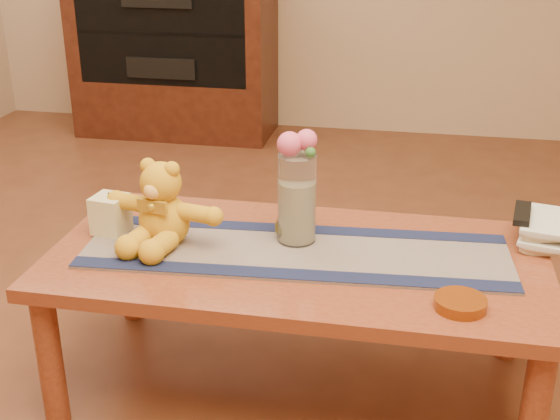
% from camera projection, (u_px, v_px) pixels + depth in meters
% --- Properties ---
extents(floor, '(5.50, 5.50, 0.00)m').
position_uv_depth(floor, '(296.00, 385.00, 2.24)').
color(floor, '#532817').
rests_on(floor, ground).
extents(coffee_table_top, '(1.40, 0.70, 0.04)m').
position_uv_depth(coffee_table_top, '(297.00, 260.00, 2.07)').
color(coffee_table_top, maroon).
rests_on(coffee_table_top, floor).
extents(table_leg_fl, '(0.07, 0.07, 0.41)m').
position_uv_depth(table_leg_fl, '(50.00, 359.00, 2.01)').
color(table_leg_fl, maroon).
rests_on(table_leg_fl, floor).
extents(table_leg_fr, '(0.07, 0.07, 0.41)m').
position_uv_depth(table_leg_fr, '(534.00, 418.00, 1.78)').
color(table_leg_fr, maroon).
rests_on(table_leg_fr, floor).
extents(table_leg_bl, '(0.07, 0.07, 0.41)m').
position_uv_depth(table_leg_bl, '(130.00, 264.00, 2.54)').
color(table_leg_bl, maroon).
rests_on(table_leg_bl, floor).
extents(table_leg_br, '(0.07, 0.07, 0.41)m').
position_uv_depth(table_leg_br, '(511.00, 300.00, 2.31)').
color(table_leg_br, maroon).
rests_on(table_leg_br, floor).
extents(persian_runner, '(1.22, 0.43, 0.01)m').
position_uv_depth(persian_runner, '(295.00, 252.00, 2.07)').
color(persian_runner, '#181E44').
rests_on(persian_runner, coffee_table_top).
extents(runner_border_near, '(1.20, 0.14, 0.00)m').
position_uv_depth(runner_border_near, '(290.00, 274.00, 1.93)').
color(runner_border_near, '#14193C').
rests_on(runner_border_near, persian_runner).
extents(runner_border_far, '(1.20, 0.14, 0.00)m').
position_uv_depth(runner_border_far, '(301.00, 229.00, 2.20)').
color(runner_border_far, '#14193C').
rests_on(runner_border_far, persian_runner).
extents(teddy_bear, '(0.40, 0.35, 0.23)m').
position_uv_depth(teddy_bear, '(163.00, 203.00, 2.08)').
color(teddy_bear, gold).
rests_on(teddy_bear, persian_runner).
extents(pillar_candle, '(0.11, 0.11, 0.11)m').
position_uv_depth(pillar_candle, '(110.00, 214.00, 2.16)').
color(pillar_candle, beige).
rests_on(pillar_candle, persian_runner).
extents(candle_wick, '(0.00, 0.00, 0.01)m').
position_uv_depth(candle_wick, '(108.00, 194.00, 2.14)').
color(candle_wick, black).
rests_on(candle_wick, pillar_candle).
extents(glass_vase, '(0.11, 0.11, 0.26)m').
position_uv_depth(glass_vase, '(297.00, 199.00, 2.08)').
color(glass_vase, silver).
rests_on(glass_vase, persian_runner).
extents(potpourri_fill, '(0.09, 0.09, 0.18)m').
position_uv_depth(potpourri_fill, '(297.00, 211.00, 2.09)').
color(potpourri_fill, beige).
rests_on(potpourri_fill, glass_vase).
extents(rose_left, '(0.07, 0.07, 0.07)m').
position_uv_depth(rose_left, '(290.00, 144.00, 2.01)').
color(rose_left, '#E14F7D').
rests_on(rose_left, glass_vase).
extents(rose_right, '(0.06, 0.06, 0.06)m').
position_uv_depth(rose_right, '(307.00, 140.00, 2.01)').
color(rose_right, '#E14F7D').
rests_on(rose_right, glass_vase).
extents(blue_flower_back, '(0.04, 0.04, 0.04)m').
position_uv_depth(blue_flower_back, '(303.00, 142.00, 2.05)').
color(blue_flower_back, '#5060AE').
rests_on(blue_flower_back, glass_vase).
extents(blue_flower_side, '(0.04, 0.04, 0.04)m').
position_uv_depth(blue_flower_side, '(288.00, 146.00, 2.04)').
color(blue_flower_side, '#5060AE').
rests_on(blue_flower_side, glass_vase).
extents(leaf_sprig, '(0.03, 0.03, 0.03)m').
position_uv_depth(leaf_sprig, '(310.00, 152.00, 1.99)').
color(leaf_sprig, '#33662D').
rests_on(leaf_sprig, glass_vase).
extents(bronze_ball, '(0.09, 0.09, 0.07)m').
position_uv_depth(bronze_ball, '(287.00, 227.00, 2.12)').
color(bronze_ball, '#4A4318').
rests_on(bronze_ball, persian_runner).
extents(book_bottom, '(0.19, 0.24, 0.02)m').
position_uv_depth(book_bottom, '(519.00, 235.00, 2.15)').
color(book_bottom, beige).
rests_on(book_bottom, coffee_table_top).
extents(book_lower, '(0.21, 0.26, 0.02)m').
position_uv_depth(book_lower, '(522.00, 230.00, 2.14)').
color(book_lower, beige).
rests_on(book_lower, book_bottom).
extents(book_upper, '(0.18, 0.23, 0.02)m').
position_uv_depth(book_upper, '(519.00, 223.00, 2.14)').
color(book_upper, beige).
rests_on(book_upper, book_lower).
extents(book_top, '(0.21, 0.25, 0.02)m').
position_uv_depth(book_top, '(523.00, 218.00, 2.13)').
color(book_top, beige).
rests_on(book_top, book_upper).
extents(tv_remote, '(0.07, 0.16, 0.02)m').
position_uv_depth(tv_remote, '(522.00, 213.00, 2.11)').
color(tv_remote, black).
rests_on(tv_remote, book_top).
extents(amber_dish, '(0.16, 0.16, 0.03)m').
position_uv_depth(amber_dish, '(460.00, 303.00, 1.78)').
color(amber_dish, '#BF5914').
rests_on(amber_dish, coffee_table_top).
extents(media_cabinet, '(1.20, 0.50, 1.10)m').
position_uv_depth(media_cabinet, '(174.00, 45.00, 4.48)').
color(media_cabinet, black).
rests_on(media_cabinet, floor).
extents(cabinet_cavity, '(1.02, 0.03, 0.61)m').
position_uv_depth(cabinet_cavity, '(160.00, 33.00, 4.22)').
color(cabinet_cavity, black).
rests_on(cabinet_cavity, media_cabinet).
extents(cabinet_shelf, '(1.02, 0.20, 0.02)m').
position_uv_depth(cabinet_shelf, '(165.00, 31.00, 4.30)').
color(cabinet_shelf, black).
rests_on(cabinet_shelf, media_cabinet).
extents(stereo_lower, '(0.42, 0.28, 0.12)m').
position_uv_depth(stereo_lower, '(168.00, 64.00, 4.39)').
color(stereo_lower, black).
rests_on(stereo_lower, media_cabinet).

